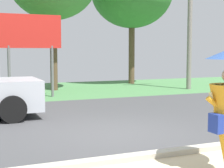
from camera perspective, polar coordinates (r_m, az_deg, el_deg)
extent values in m
cube|color=#424244|center=(10.41, -3.45, -5.89)|extent=(40.00, 8.00, 0.10)
cube|color=#497E48|center=(18.08, -11.81, -1.20)|extent=(40.00, 8.00, 0.10)
cube|color=#B2AD9E|center=(6.85, 7.84, -11.06)|extent=(40.00, 0.24, 0.10)
cylinder|color=orange|center=(5.80, 16.14, -3.00)|extent=(0.29, 0.08, 0.24)
cube|color=beige|center=(5.78, 15.67, -2.04)|extent=(0.02, 0.11, 0.16)
cube|color=navy|center=(5.79, 16.42, -6.11)|extent=(0.12, 0.24, 0.30)
cylinder|color=black|center=(12.10, -16.88, -2.47)|extent=(0.76, 0.28, 0.76)
cylinder|color=black|center=(10.14, -15.74, -3.92)|extent=(0.76, 0.28, 0.76)
cylinder|color=gray|center=(18.78, 12.45, 9.91)|extent=(0.24, 0.24, 7.02)
cylinder|color=slate|center=(15.15, -16.26, 1.82)|extent=(0.12, 0.12, 2.20)
cylinder|color=slate|center=(15.45, -9.61, 2.02)|extent=(0.12, 0.12, 2.20)
cube|color=red|center=(15.27, -13.04, 8.30)|extent=(2.60, 0.10, 1.40)
cylinder|color=brown|center=(21.49, 3.19, 5.43)|extent=(0.36, 0.36, 4.02)
cylinder|color=brown|center=(18.03, -9.40, 5.54)|extent=(0.36, 0.36, 4.12)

